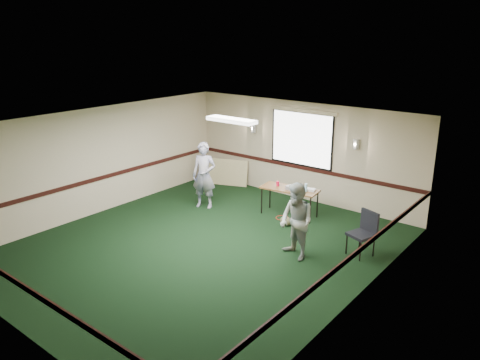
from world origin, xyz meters
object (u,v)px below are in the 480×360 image
Objects in this scene: folding_table at (290,190)px; person_right at (296,222)px; conference_chair at (365,230)px; projector at (293,188)px; person_left at (204,175)px.

person_right is at bearing -61.85° from folding_table.
folding_table is at bearing 179.35° from conference_chair.
conference_chair is 1.47m from person_right.
conference_chair is (2.29, -0.82, -0.22)m from projector.
folding_table is 0.86× the size of person_left.
person_right is at bearing -116.43° from conference_chair.
person_left reaches higher than folding_table.
conference_chair reaches higher than projector.
projector is 0.16× the size of person_left.
folding_table is 5.34× the size of projector.
person_right reaches higher than conference_chair.
projector is 2.44m from conference_chair.
folding_table is 2.33m from person_right.
person_left reaches higher than conference_chair.
conference_chair is 4.50m from person_left.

